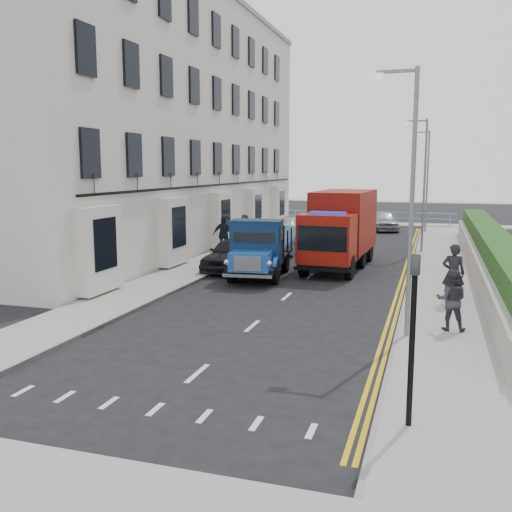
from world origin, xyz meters
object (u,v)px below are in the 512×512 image
parked_car_front (233,254)px  lamp_mid (422,178)px  bedford_lorry (257,252)px  pedestrian_east_near (453,273)px  lamp_far (426,175)px  red_lorry (341,227)px  lamp_near (408,188)px

parked_car_front → lamp_mid: bearing=46.5°
lamp_mid → bedford_lorry: 11.49m
lamp_mid → pedestrian_east_near: bearing=-83.4°
lamp_far → parked_car_front: 19.47m
lamp_far → red_lorry: (-3.34, -15.52, -2.16)m
bedford_lorry → lamp_near: bearing=-54.0°
lamp_near → red_lorry: bearing=107.7°
lamp_far → pedestrian_east_near: 22.01m
parked_car_front → lamp_near: bearing=-45.1°
lamp_mid → lamp_far: 10.00m
lamp_mid → bedford_lorry: (-6.10, -9.30, -2.89)m
lamp_far → pedestrian_east_near: size_ratio=3.56×
lamp_mid → pedestrian_east_near: lamp_mid is taller
red_lorry → parked_car_front: red_lorry is taller
lamp_mid → lamp_near: bearing=-90.0°
pedestrian_east_near → lamp_mid: bearing=-82.5°
red_lorry → pedestrian_east_near: 7.86m
lamp_far → pedestrian_east_near: bearing=-86.4°
bedford_lorry → red_lorry: 4.74m
lamp_near → bedford_lorry: size_ratio=1.33×
bedford_lorry → red_lorry: bearing=47.5°
lamp_mid → parked_car_front: (-7.78, -7.55, -3.26)m
parked_car_front → lamp_far: bearing=68.4°
parked_car_front → pedestrian_east_near: pedestrian_east_near is taller
bedford_lorry → pedestrian_east_near: 7.87m
lamp_mid → bedford_lorry: size_ratio=1.33×
pedestrian_east_near → lamp_near: bearing=72.9°
bedford_lorry → parked_car_front: 2.45m
red_lorry → lamp_far: bearing=80.8°
lamp_near → lamp_mid: 16.00m
lamp_near → parked_car_front: size_ratio=1.62×
lamp_far → pedestrian_east_near: (1.37, -21.78, -2.90)m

